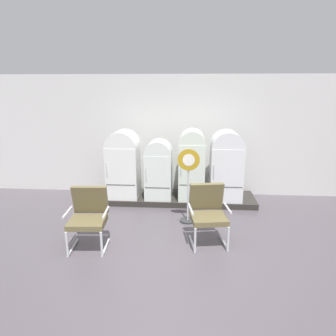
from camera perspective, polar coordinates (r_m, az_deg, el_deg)
ground at (r=4.64m, az=-0.88°, el=-20.08°), size 12.00×10.00×0.05m
back_wall at (r=7.54m, az=1.48°, el=6.18°), size 11.76×0.12×2.93m
display_plinth at (r=7.28m, az=1.18°, el=-5.67°), size 3.77×0.95×0.13m
refrigerator_0 at (r=7.08m, az=-8.42°, el=1.06°), size 0.71×0.70×1.56m
refrigerator_1 at (r=6.95m, az=-1.78°, el=0.05°), size 0.61×0.65×1.35m
refrigerator_2 at (r=6.91m, az=4.49°, el=1.08°), size 0.58×0.71×1.59m
refrigerator_3 at (r=6.96m, az=10.90°, el=0.81°), size 0.72×0.70×1.58m
armchair_left at (r=5.29m, az=-14.74°, el=-8.39°), size 0.69×0.67×1.04m
armchair_right at (r=5.31m, az=7.50°, el=-7.93°), size 0.73×0.72×1.04m
sign_stand at (r=5.99m, az=3.81°, el=-3.81°), size 0.43×0.32×1.50m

